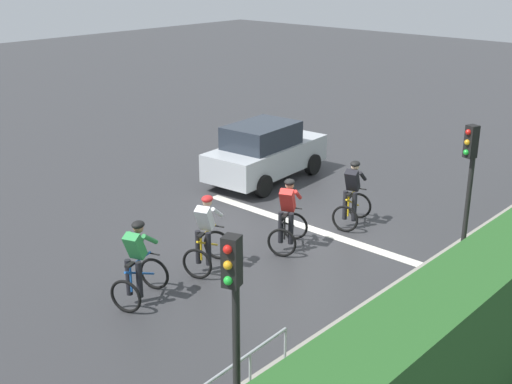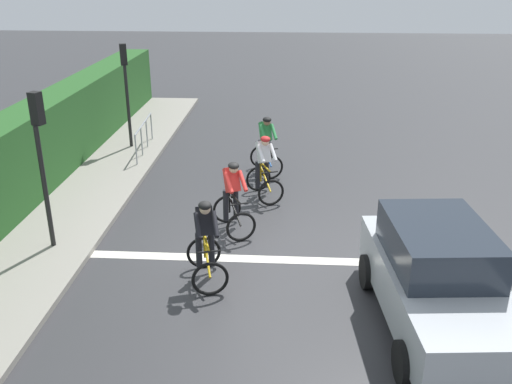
% 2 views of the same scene
% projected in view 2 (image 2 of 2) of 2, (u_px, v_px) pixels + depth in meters
% --- Properties ---
extents(ground_plane, '(80.00, 80.00, 0.00)m').
position_uv_depth(ground_plane, '(242.00, 246.00, 11.96)').
color(ground_plane, '#333335').
extents(sidewalk_kerb, '(2.80, 22.85, 0.12)m').
position_uv_depth(sidewalk_kerb, '(71.00, 202.00, 14.05)').
color(sidewalk_kerb, gray).
rests_on(sidewalk_kerb, ground).
extents(stone_wall_low, '(0.44, 22.85, 0.47)m').
position_uv_depth(stone_wall_low, '(35.00, 194.00, 14.03)').
color(stone_wall_low, tan).
rests_on(stone_wall_low, ground).
extents(hedge_wall, '(1.10, 22.85, 2.20)m').
position_uv_depth(hedge_wall, '(18.00, 161.00, 13.72)').
color(hedge_wall, '#265623').
rests_on(hedge_wall, ground).
extents(road_marking_stop_line, '(7.00, 0.30, 0.01)m').
position_uv_depth(road_marking_stop_line, '(240.00, 258.00, 11.45)').
color(road_marking_stop_line, silver).
rests_on(road_marking_stop_line, ground).
extents(cyclist_lead, '(1.00, 1.24, 1.66)m').
position_uv_depth(cyclist_lead, '(266.00, 146.00, 15.88)').
color(cyclist_lead, black).
rests_on(cyclist_lead, ground).
extents(cyclist_second, '(1.02, 1.25, 1.66)m').
position_uv_depth(cyclist_second, '(264.00, 168.00, 14.17)').
color(cyclist_second, black).
rests_on(cyclist_second, ground).
extents(cyclist_mid, '(1.06, 1.26, 1.66)m').
position_uv_depth(cyclist_mid, '(233.00, 198.00, 12.36)').
color(cyclist_mid, black).
rests_on(cyclist_mid, ground).
extents(cyclist_fourth, '(0.94, 1.22, 1.66)m').
position_uv_depth(cyclist_fourth, '(206.00, 242.00, 10.40)').
color(cyclist_fourth, black).
rests_on(cyclist_fourth, ground).
extents(car_silver, '(2.14, 4.23, 1.76)m').
position_uv_depth(car_silver, '(437.00, 279.00, 9.03)').
color(car_silver, '#B7BCC1').
rests_on(car_silver, ground).
extents(traffic_light_near_crossing, '(0.25, 0.31, 3.34)m').
position_uv_depth(traffic_light_near_crossing, '(41.00, 149.00, 11.01)').
color(traffic_light_near_crossing, black).
rests_on(traffic_light_near_crossing, ground).
extents(traffic_light_far_junction, '(0.26, 0.30, 3.34)m').
position_uv_depth(traffic_light_far_junction, '(126.00, 81.00, 17.37)').
color(traffic_light_far_junction, black).
rests_on(traffic_light_far_junction, ground).
extents(pedestrian_railing_kerbside, '(0.21, 2.61, 1.03)m').
position_uv_depth(pedestrian_railing_kerbside, '(144.00, 131.00, 17.42)').
color(pedestrian_railing_kerbside, '#999EA3').
rests_on(pedestrian_railing_kerbside, ground).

